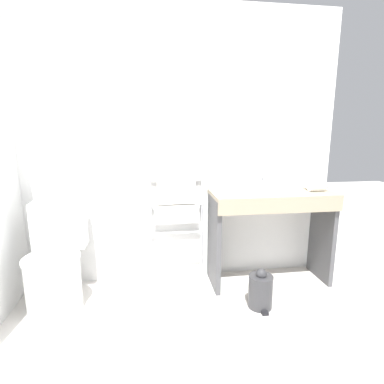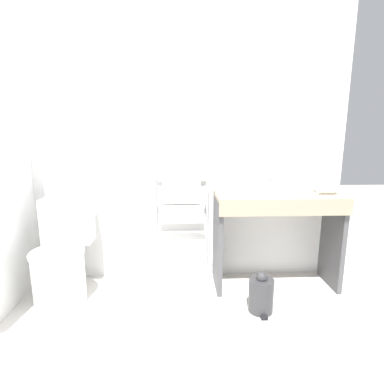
% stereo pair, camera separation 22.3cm
% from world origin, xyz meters
% --- Properties ---
extents(wall_back, '(2.92, 0.12, 2.42)m').
position_xyz_m(wall_back, '(0.00, 1.37, 1.21)').
color(wall_back, white).
rests_on(wall_back, ground_plane).
extents(toilet, '(0.41, 0.56, 0.82)m').
position_xyz_m(toilet, '(-0.99, 0.93, 0.34)').
color(toilet, white).
rests_on(toilet, ground_plane).
extents(towel_radiator, '(0.50, 0.06, 1.00)m').
position_xyz_m(towel_radiator, '(-0.02, 1.26, 0.69)').
color(towel_radiator, silver).
rests_on(towel_radiator, ground_plane).
extents(vanity_counter, '(1.06, 0.45, 0.84)m').
position_xyz_m(vanity_counter, '(0.80, 1.07, 0.58)').
color(vanity_counter, gray).
rests_on(vanity_counter, ground_plane).
extents(sink_basin, '(0.34, 0.34, 0.07)m').
position_xyz_m(sink_basin, '(0.78, 1.08, 0.88)').
color(sink_basin, white).
rests_on(sink_basin, vanity_counter).
extents(faucet, '(0.02, 0.10, 0.13)m').
position_xyz_m(faucet, '(0.78, 1.26, 0.93)').
color(faucet, silver).
rests_on(faucet, vanity_counter).
extents(cup_near_wall, '(0.07, 0.07, 0.09)m').
position_xyz_m(cup_near_wall, '(0.34, 1.20, 0.89)').
color(cup_near_wall, white).
rests_on(cup_near_wall, vanity_counter).
extents(cup_near_edge, '(0.06, 0.06, 0.08)m').
position_xyz_m(cup_near_edge, '(0.42, 1.14, 0.88)').
color(cup_near_edge, white).
rests_on(cup_near_edge, vanity_counter).
extents(hair_dryer, '(0.19, 0.18, 0.07)m').
position_xyz_m(hair_dryer, '(1.21, 1.07, 0.88)').
color(hair_dryer, white).
rests_on(hair_dryer, vanity_counter).
extents(trash_bin, '(0.19, 0.22, 0.32)m').
position_xyz_m(trash_bin, '(0.58, 0.69, 0.14)').
color(trash_bin, '#333335').
rests_on(trash_bin, ground_plane).
extents(bath_mat, '(0.56, 0.36, 0.01)m').
position_xyz_m(bath_mat, '(-1.00, 0.31, 0.01)').
color(bath_mat, silver).
rests_on(bath_mat, ground_plane).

